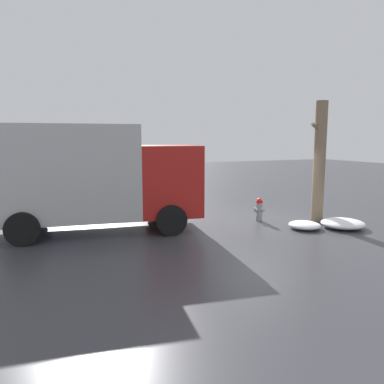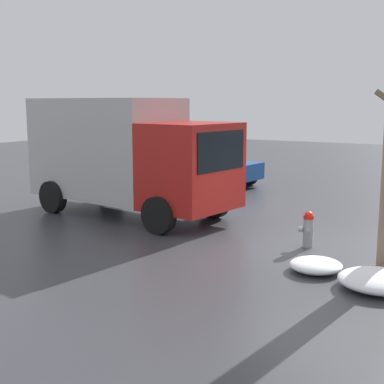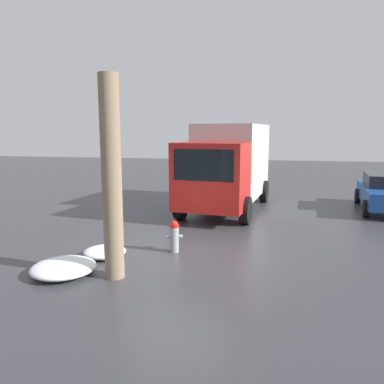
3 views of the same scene
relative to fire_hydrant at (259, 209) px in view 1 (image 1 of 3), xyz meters
The scene contains 7 objects.
ground_plane 0.41m from the fire_hydrant, 165.40° to the right, with size 60.00×60.00×0.00m, color #38383D.
fire_hydrant is the anchor object (origin of this frame).
tree_trunk 2.55m from the fire_hydrant, 155.94° to the left, with size 0.60×0.39×4.03m.
delivery_truck 5.63m from the fire_hydrant, ahead, with size 6.30×3.11×3.19m.
parked_car 9.09m from the fire_hydrant, 46.74° to the right, with size 4.12×2.37×1.36m.
snow_pile_by_hydrant 2.68m from the fire_hydrant, 134.48° to the left, with size 1.34×1.33×0.29m.
snow_pile_curbside 1.70m from the fire_hydrant, 113.81° to the left, with size 0.96×1.00×0.23m.
Camera 1 is at (7.01, 10.67, 2.79)m, focal length 35.00 mm.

